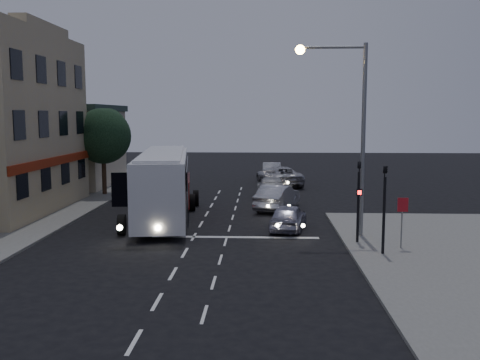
{
  "coord_description": "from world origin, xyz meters",
  "views": [
    {
      "loc": [
        3.29,
        -23.06,
        5.84
      ],
      "look_at": [
        2.03,
        6.67,
        2.2
      ],
      "focal_mm": 40.0,
      "sensor_mm": 36.0,
      "label": 1
    }
  ],
  "objects_px": {
    "tour_bus": "(163,183)",
    "car_sedan_c": "(279,176)",
    "car_sedan_b": "(271,187)",
    "regulatory_sign": "(402,214)",
    "traffic_signal_side": "(384,199)",
    "streetlight": "(350,117)",
    "car_extra": "(272,171)",
    "car_suv": "(288,217)",
    "car_sedan_a": "(277,197)",
    "traffic_signal_main": "(359,192)",
    "street_tree": "(103,134)"
  },
  "relations": [
    {
      "from": "car_suv",
      "to": "traffic_signal_main",
      "type": "xyz_separation_m",
      "value": [
        2.98,
        -3.02,
        1.75
      ]
    },
    {
      "from": "streetlight",
      "to": "street_tree",
      "type": "bearing_deg",
      "value": 140.49
    },
    {
      "from": "tour_bus",
      "to": "regulatory_sign",
      "type": "distance_m",
      "value": 13.43
    },
    {
      "from": "car_suv",
      "to": "car_sedan_b",
      "type": "height_order",
      "value": "car_sedan_b"
    },
    {
      "from": "car_extra",
      "to": "traffic_signal_side",
      "type": "relative_size",
      "value": 1.13
    },
    {
      "from": "streetlight",
      "to": "car_extra",
      "type": "bearing_deg",
      "value": 97.82
    },
    {
      "from": "car_extra",
      "to": "street_tree",
      "type": "height_order",
      "value": "street_tree"
    },
    {
      "from": "car_sedan_b",
      "to": "car_extra",
      "type": "distance_m",
      "value": 10.83
    },
    {
      "from": "regulatory_sign",
      "to": "streetlight",
      "type": "height_order",
      "value": "streetlight"
    },
    {
      "from": "regulatory_sign",
      "to": "streetlight",
      "type": "relative_size",
      "value": 0.24
    },
    {
      "from": "tour_bus",
      "to": "car_extra",
      "type": "xyz_separation_m",
      "value": [
        6.42,
        19.04,
        -1.28
      ]
    },
    {
      "from": "traffic_signal_side",
      "to": "streetlight",
      "type": "xyz_separation_m",
      "value": [
        -0.96,
        3.4,
        3.31
      ]
    },
    {
      "from": "car_suv",
      "to": "car_sedan_c",
      "type": "relative_size",
      "value": 0.68
    },
    {
      "from": "car_suv",
      "to": "streetlight",
      "type": "xyz_separation_m",
      "value": [
        2.73,
        -1.6,
        5.07
      ]
    },
    {
      "from": "tour_bus",
      "to": "regulatory_sign",
      "type": "bearing_deg",
      "value": -38.05
    },
    {
      "from": "car_sedan_c",
      "to": "car_extra",
      "type": "distance_m",
      "value": 4.72
    },
    {
      "from": "car_sedan_a",
      "to": "streetlight",
      "type": "distance_m",
      "value": 9.49
    },
    {
      "from": "car_extra",
      "to": "streetlight",
      "type": "distance_m",
      "value": 24.13
    },
    {
      "from": "car_suv",
      "to": "street_tree",
      "type": "xyz_separation_m",
      "value": [
        -12.83,
        11.22,
        3.83
      ]
    },
    {
      "from": "car_suv",
      "to": "car_extra",
      "type": "relative_size",
      "value": 0.84
    },
    {
      "from": "tour_bus",
      "to": "car_sedan_c",
      "type": "relative_size",
      "value": 2.17
    },
    {
      "from": "car_suv",
      "to": "regulatory_sign",
      "type": "bearing_deg",
      "value": 150.03
    },
    {
      "from": "streetlight",
      "to": "car_suv",
      "type": "bearing_deg",
      "value": 149.58
    },
    {
      "from": "car_sedan_c",
      "to": "car_extra",
      "type": "relative_size",
      "value": 1.25
    },
    {
      "from": "car_extra",
      "to": "tour_bus",
      "type": "bearing_deg",
      "value": 72.07
    },
    {
      "from": "car_sedan_b",
      "to": "regulatory_sign",
      "type": "xyz_separation_m",
      "value": [
        5.37,
        -15.0,
        0.88
      ]
    },
    {
      "from": "street_tree",
      "to": "streetlight",
      "type": "bearing_deg",
      "value": -39.51
    },
    {
      "from": "streetlight",
      "to": "traffic_signal_side",
      "type": "bearing_deg",
      "value": -74.3
    },
    {
      "from": "car_suv",
      "to": "car_sedan_a",
      "type": "height_order",
      "value": "car_sedan_a"
    },
    {
      "from": "car_suv",
      "to": "traffic_signal_side",
      "type": "bearing_deg",
      "value": 137.17
    },
    {
      "from": "car_sedan_c",
      "to": "car_extra",
      "type": "xyz_separation_m",
      "value": [
        -0.51,
        4.69,
        -0.04
      ]
    },
    {
      "from": "car_sedan_c",
      "to": "traffic_signal_side",
      "type": "bearing_deg",
      "value": 82.85
    },
    {
      "from": "car_sedan_a",
      "to": "car_sedan_b",
      "type": "height_order",
      "value": "car_sedan_a"
    },
    {
      "from": "traffic_signal_side",
      "to": "street_tree",
      "type": "xyz_separation_m",
      "value": [
        -16.51,
        16.22,
        2.08
      ]
    },
    {
      "from": "street_tree",
      "to": "car_sedan_c",
      "type": "bearing_deg",
      "value": 24.56
    },
    {
      "from": "car_extra",
      "to": "streetlight",
      "type": "relative_size",
      "value": 0.51
    },
    {
      "from": "car_suv",
      "to": "tour_bus",
      "type": "bearing_deg",
      "value": -10.92
    },
    {
      "from": "car_sedan_b",
      "to": "regulatory_sign",
      "type": "height_order",
      "value": "regulatory_sign"
    },
    {
      "from": "car_sedan_b",
      "to": "street_tree",
      "type": "xyz_separation_m",
      "value": [
        -12.14,
        0.26,
        3.78
      ]
    },
    {
      "from": "car_extra",
      "to": "car_sedan_a",
      "type": "bearing_deg",
      "value": 91.0
    },
    {
      "from": "car_suv",
      "to": "car_sedan_b",
      "type": "relative_size",
      "value": 0.8
    },
    {
      "from": "traffic_signal_side",
      "to": "tour_bus",
      "type": "bearing_deg",
      "value": 143.78
    },
    {
      "from": "car_suv",
      "to": "regulatory_sign",
      "type": "distance_m",
      "value": 6.25
    },
    {
      "from": "car_sedan_c",
      "to": "streetlight",
      "type": "distance_m",
      "value": 19.52
    },
    {
      "from": "tour_bus",
      "to": "street_tree",
      "type": "bearing_deg",
      "value": 117.28
    },
    {
      "from": "car_sedan_b",
      "to": "traffic_signal_side",
      "type": "height_order",
      "value": "traffic_signal_side"
    },
    {
      "from": "streetlight",
      "to": "street_tree",
      "type": "relative_size",
      "value": 1.45
    },
    {
      "from": "streetlight",
      "to": "car_sedan_b",
      "type": "bearing_deg",
      "value": 105.2
    },
    {
      "from": "tour_bus",
      "to": "regulatory_sign",
      "type": "xyz_separation_m",
      "value": [
        11.58,
        -6.79,
        -0.45
      ]
    },
    {
      "from": "streetlight",
      "to": "tour_bus",
      "type": "bearing_deg",
      "value": 155.68
    }
  ]
}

